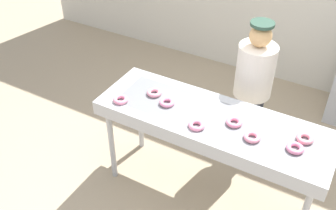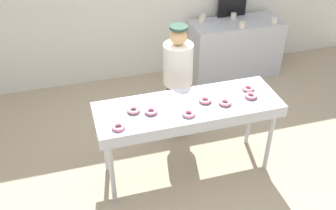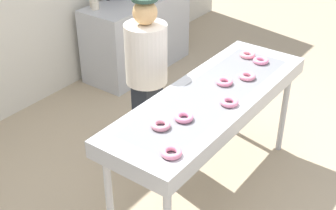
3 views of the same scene
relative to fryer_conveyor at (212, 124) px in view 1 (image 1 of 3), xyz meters
The scene contains 11 objects.
ground_plane 0.90m from the fryer_conveyor, ahead, with size 16.00×16.00×0.00m, color tan.
fryer_conveyor is the anchor object (origin of this frame).
strawberry_donut_0 0.73m from the fryer_conveyor, ahead, with size 0.14×0.14×0.04m, color pink.
strawberry_donut_1 0.22m from the fryer_conveyor, ahead, with size 0.14×0.14×0.04m, color pink.
strawberry_donut_2 0.62m from the fryer_conveyor, behind, with size 0.14×0.14×0.04m, color pink.
strawberry_donut_3 0.44m from the fryer_conveyor, behind, with size 0.14×0.14×0.04m, color pink.
strawberry_donut_4 0.22m from the fryer_conveyor, 107.81° to the right, with size 0.14×0.14×0.04m, color pink.
strawberry_donut_5 0.41m from the fryer_conveyor, 14.79° to the right, with size 0.14×0.14×0.04m, color pink.
strawberry_donut_6 0.77m from the fryer_conveyor, ahead, with size 0.14×0.14×0.04m, color pink.
strawberry_donut_7 0.85m from the fryer_conveyor, 165.79° to the right, with size 0.14×0.14×0.04m, color pink.
worker_baker 0.74m from the fryer_conveyor, 81.68° to the left, with size 0.37×0.37×1.58m.
Camera 1 is at (0.95, -2.46, 3.10)m, focal length 41.95 mm.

